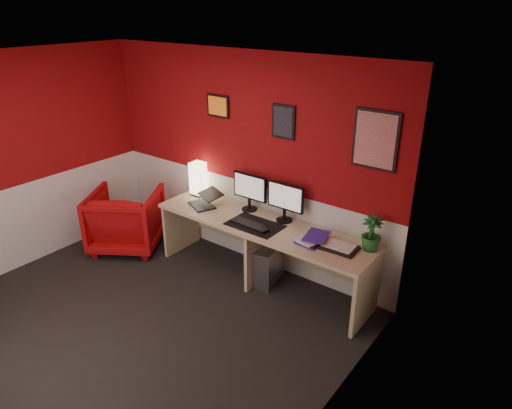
% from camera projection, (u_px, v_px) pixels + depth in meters
% --- Properties ---
extents(ground, '(4.00, 3.50, 0.01)m').
position_uv_depth(ground, '(135.00, 325.00, 4.58)').
color(ground, black).
rests_on(ground, ground).
extents(ceiling, '(4.00, 3.50, 0.01)m').
position_uv_depth(ceiling, '(101.00, 66.00, 3.56)').
color(ceiling, white).
rests_on(ceiling, ground).
extents(wall_back, '(4.00, 0.01, 2.50)m').
position_uv_depth(wall_back, '(243.00, 161.00, 5.35)').
color(wall_back, maroon).
rests_on(wall_back, ground).
extents(wall_left, '(0.01, 3.50, 2.50)m').
position_uv_depth(wall_left, '(7.00, 167.00, 5.17)').
color(wall_left, maroon).
rests_on(wall_left, ground).
extents(wall_right, '(0.01, 3.50, 2.50)m').
position_uv_depth(wall_right, '(317.00, 290.00, 2.97)').
color(wall_right, maroon).
rests_on(wall_right, ground).
extents(wainscot_back, '(4.00, 0.01, 1.00)m').
position_uv_depth(wainscot_back, '(243.00, 219.00, 5.65)').
color(wainscot_back, silver).
rests_on(wainscot_back, ground).
extents(wainscot_left, '(0.01, 3.50, 1.00)m').
position_uv_depth(wainscot_left, '(21.00, 226.00, 5.47)').
color(wainscot_left, silver).
rests_on(wainscot_left, ground).
extents(wainscot_right, '(0.01, 3.50, 1.00)m').
position_uv_depth(wainscot_right, '(311.00, 377.00, 3.28)').
color(wainscot_right, silver).
rests_on(wainscot_right, ground).
extents(desk, '(2.60, 0.65, 0.73)m').
position_uv_depth(desk, '(261.00, 253.00, 5.17)').
color(desk, tan).
rests_on(desk, ground).
extents(shoji_lamp, '(0.16, 0.16, 0.40)m').
position_uv_depth(shoji_lamp, '(198.00, 180.00, 5.69)').
color(shoji_lamp, '#FFE5B2').
rests_on(shoji_lamp, desk).
extents(laptop, '(0.39, 0.34, 0.22)m').
position_uv_depth(laptop, '(202.00, 197.00, 5.41)').
color(laptop, black).
rests_on(laptop, desk).
extents(monitor_left, '(0.45, 0.06, 0.58)m').
position_uv_depth(monitor_left, '(249.00, 187.00, 5.24)').
color(monitor_left, black).
rests_on(monitor_left, desk).
extents(monitor_right, '(0.45, 0.06, 0.58)m').
position_uv_depth(monitor_right, '(285.00, 197.00, 4.97)').
color(monitor_right, black).
rests_on(monitor_right, desk).
extents(desk_mat, '(0.60, 0.38, 0.01)m').
position_uv_depth(desk_mat, '(255.00, 225.00, 4.98)').
color(desk_mat, black).
rests_on(desk_mat, desk).
extents(keyboard, '(0.42, 0.15, 0.02)m').
position_uv_depth(keyboard, '(248.00, 224.00, 4.99)').
color(keyboard, black).
rests_on(keyboard, desk_mat).
extents(mouse, '(0.08, 0.11, 0.03)m').
position_uv_depth(mouse, '(264.00, 231.00, 4.82)').
color(mouse, black).
rests_on(mouse, desk_mat).
extents(book_bottom, '(0.25, 0.33, 0.03)m').
position_uv_depth(book_bottom, '(302.00, 237.00, 4.71)').
color(book_bottom, '#3B229F').
rests_on(book_bottom, desk).
extents(book_middle, '(0.30, 0.36, 0.02)m').
position_uv_depth(book_middle, '(304.00, 235.00, 4.70)').
color(book_middle, silver).
rests_on(book_middle, book_bottom).
extents(book_top, '(0.27, 0.33, 0.03)m').
position_uv_depth(book_top, '(306.00, 234.00, 4.66)').
color(book_top, '#3B229F').
rests_on(book_top, book_middle).
extents(zen_tray, '(0.36, 0.26, 0.03)m').
position_uv_depth(zen_tray, '(339.00, 247.00, 4.51)').
color(zen_tray, black).
rests_on(zen_tray, desk).
extents(potted_plant, '(0.24, 0.24, 0.36)m').
position_uv_depth(potted_plant, '(371.00, 233.00, 4.43)').
color(potted_plant, '#19591E').
rests_on(potted_plant, desk).
extents(pc_tower, '(0.29, 0.48, 0.45)m').
position_uv_depth(pc_tower, '(269.00, 264.00, 5.21)').
color(pc_tower, '#99999E').
rests_on(pc_tower, ground).
extents(armchair, '(1.16, 1.17, 0.78)m').
position_uv_depth(armchair, '(126.00, 219.00, 5.90)').
color(armchair, '#A6080A').
rests_on(armchair, ground).
extents(art_left, '(0.32, 0.02, 0.26)m').
position_uv_depth(art_left, '(218.00, 106.00, 5.28)').
color(art_left, orange).
rests_on(art_left, wall_back).
extents(art_center, '(0.28, 0.02, 0.36)m').
position_uv_depth(art_center, '(284.00, 122.00, 4.81)').
color(art_center, black).
rests_on(art_center, wall_back).
extents(art_right, '(0.44, 0.02, 0.56)m').
position_uv_depth(art_right, '(376.00, 140.00, 4.25)').
color(art_right, red).
rests_on(art_right, wall_back).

